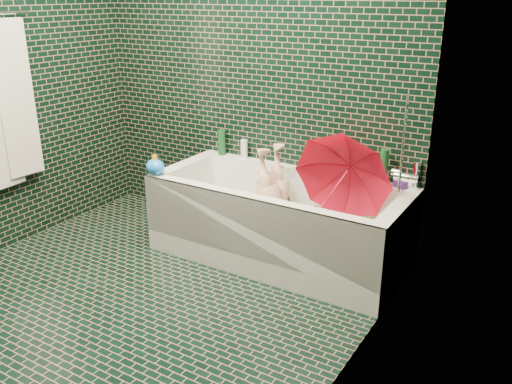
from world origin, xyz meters
The scene contains 19 objects.
floor centered at (0.00, 0.00, 0.00)m, with size 2.80×2.80×0.00m, color black.
wall_back centered at (0.00, 1.40, 1.25)m, with size 2.80×2.80×0.00m, color black.
wall_right centered at (1.30, 0.00, 1.25)m, with size 2.80×2.80×0.00m, color black.
bathtub centered at (0.45, 1.01, 0.21)m, with size 1.70×0.75×0.55m.
bath_mat centered at (0.45, 1.02, 0.16)m, with size 1.35×0.47×0.01m, color green.
water centered at (0.45, 1.02, 0.30)m, with size 1.48×0.53×0.00m, color silver.
towel centered at (-1.24, 0.24, 1.03)m, with size 0.08×0.44×1.12m.
faucet centered at (1.26, 1.02, 0.77)m, with size 0.18×0.19×0.55m.
child centered at (0.40, 1.06, 0.31)m, with size 0.33×0.22×0.91m, color tan.
umbrella centered at (0.85, 1.03, 0.59)m, with size 0.62×0.62×0.54m, color red.
soap_bottle_a centered at (1.21, 1.34, 0.55)m, with size 0.10×0.10×0.25m, color white.
soap_bottle_b centered at (1.15, 1.31, 0.55)m, with size 0.08×0.09×0.18m, color #451F75.
soap_bottle_c centered at (1.18, 1.35, 0.55)m, with size 0.13×0.13×0.16m, color #144720.
bottle_right_tall centered at (1.05, 1.32, 0.67)m, with size 0.06×0.06×0.24m, color #144720.
bottle_right_pump centered at (1.25, 1.36, 0.64)m, with size 0.05×0.05×0.18m, color silver.
bottle_left_tall centered at (-0.24, 1.34, 0.65)m, with size 0.06×0.06×0.19m, color #144720.
bottle_left_short centered at (-0.04, 1.35, 0.62)m, with size 0.05×0.05×0.14m, color white.
rubber_duck centered at (0.91, 1.34, 0.59)m, with size 0.10×0.07×0.08m.
bath_toy centered at (-0.35, 0.71, 0.61)m, with size 0.17×0.16×0.13m.
Camera 1 is at (2.07, -1.94, 1.75)m, focal length 38.00 mm.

